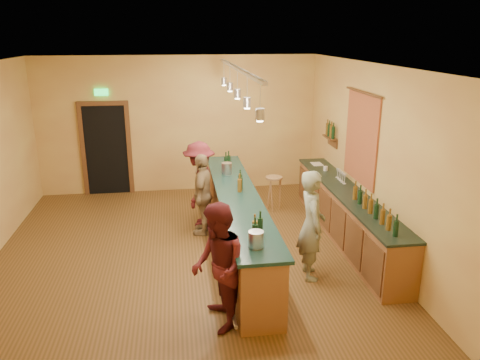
{
  "coord_description": "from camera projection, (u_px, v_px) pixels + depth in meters",
  "views": [
    {
      "loc": [
        -0.09,
        -7.48,
        3.69
      ],
      "look_at": [
        0.99,
        0.2,
        1.23
      ],
      "focal_mm": 35.0,
      "sensor_mm": 36.0,
      "label": 1
    }
  ],
  "objects": [
    {
      "name": "floor",
      "position": [
        186.0,
        253.0,
        8.18
      ],
      "size": [
        7.0,
        7.0,
        0.0
      ],
      "primitive_type": "plane",
      "color": "#503817",
      "rests_on": "ground"
    },
    {
      "name": "ceiling",
      "position": [
        178.0,
        65.0,
        7.22
      ],
      "size": [
        6.5,
        7.0,
        0.02
      ],
      "primitive_type": "cube",
      "color": "silver",
      "rests_on": "wall_back"
    },
    {
      "name": "wall_back",
      "position": [
        179.0,
        125.0,
        11.0
      ],
      "size": [
        6.5,
        0.02,
        3.2
      ],
      "primitive_type": "cube",
      "color": "#BB7F46",
      "rests_on": "floor"
    },
    {
      "name": "wall_front",
      "position": [
        191.0,
        264.0,
        4.4
      ],
      "size": [
        6.5,
        0.02,
        3.2
      ],
      "primitive_type": "cube",
      "color": "#BB7F46",
      "rests_on": "floor"
    },
    {
      "name": "wall_right",
      "position": [
        370.0,
        158.0,
        8.13
      ],
      "size": [
        0.02,
        7.0,
        3.2
      ],
      "primitive_type": "cube",
      "color": "#BB7F46",
      "rests_on": "floor"
    },
    {
      "name": "doorway",
      "position": [
        106.0,
        147.0,
        10.9
      ],
      "size": [
        1.15,
        0.09,
        2.48
      ],
      "color": "black",
      "rests_on": "wall_back"
    },
    {
      "name": "tapestry",
      "position": [
        361.0,
        139.0,
        8.43
      ],
      "size": [
        0.03,
        1.4,
        1.6
      ],
      "primitive_type": "cube",
      "color": "maroon",
      "rests_on": "wall_right"
    },
    {
      "name": "bottle_shelf",
      "position": [
        331.0,
        132.0,
        9.9
      ],
      "size": [
        0.17,
        0.55,
        0.54
      ],
      "color": "#553119",
      "rests_on": "wall_right"
    },
    {
      "name": "back_counter",
      "position": [
        346.0,
        214.0,
        8.6
      ],
      "size": [
        0.6,
        4.55,
        1.27
      ],
      "color": "brown",
      "rests_on": "floor"
    },
    {
      "name": "tasting_bar",
      "position": [
        238.0,
        218.0,
        8.12
      ],
      "size": [
        0.73,
        5.1,
        1.38
      ],
      "color": "brown",
      "rests_on": "floor"
    },
    {
      "name": "pendant_track",
      "position": [
        237.0,
        79.0,
        7.41
      ],
      "size": [
        0.11,
        4.6,
        0.5
      ],
      "color": "silver",
      "rests_on": "ceiling"
    },
    {
      "name": "bartender",
      "position": [
        312.0,
        225.0,
        7.16
      ],
      "size": [
        0.44,
        0.65,
        1.73
      ],
      "primitive_type": "imported",
      "rotation": [
        0.0,
        0.0,
        1.52
      ],
      "color": "gray",
      "rests_on": "floor"
    },
    {
      "name": "customer_a",
      "position": [
        218.0,
        268.0,
        5.91
      ],
      "size": [
        0.71,
        0.88,
        1.69
      ],
      "primitive_type": "imported",
      "rotation": [
        0.0,
        0.0,
        -1.48
      ],
      "color": "#59191E",
      "rests_on": "floor"
    },
    {
      "name": "customer_b",
      "position": [
        203.0,
        194.0,
        8.78
      ],
      "size": [
        0.6,
        0.98,
        1.56
      ],
      "primitive_type": "imported",
      "rotation": [
        0.0,
        0.0,
        -1.83
      ],
      "color": "#997A51",
      "rests_on": "floor"
    },
    {
      "name": "customer_c",
      "position": [
        200.0,
        184.0,
        9.17
      ],
      "size": [
        0.86,
        1.21,
        1.69
      ],
      "primitive_type": "imported",
      "rotation": [
        0.0,
        0.0,
        -1.81
      ],
      "color": "#59191E",
      "rests_on": "floor"
    },
    {
      "name": "bar_stool",
      "position": [
        274.0,
        183.0,
        10.01
      ],
      "size": [
        0.36,
        0.36,
        0.74
      ],
      "rotation": [
        0.0,
        0.0,
        -0.16
      ],
      "color": "#8B5C3E",
      "rests_on": "floor"
    }
  ]
}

